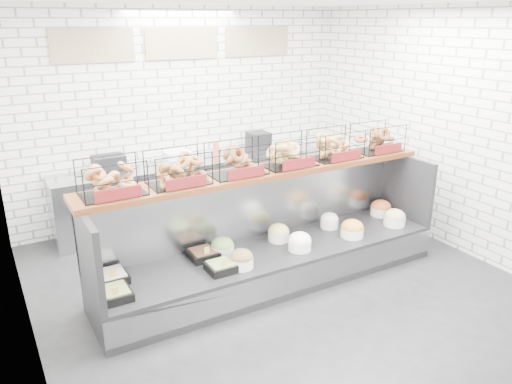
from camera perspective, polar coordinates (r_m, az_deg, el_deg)
ground at (r=5.56m, az=3.61°, el=-11.35°), size 5.50×5.50×0.00m
room_shell at (r=5.35m, az=0.46°, el=11.00°), size 5.02×5.51×3.01m
display_case at (r=5.66m, az=1.90°, el=-6.92°), size 4.00×0.90×1.20m
bagel_shelf at (r=5.42m, az=0.91°, el=3.87°), size 4.10×0.50×0.40m
prep_counter at (r=7.32m, az=-6.87°, el=0.32°), size 4.00×0.60×1.20m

